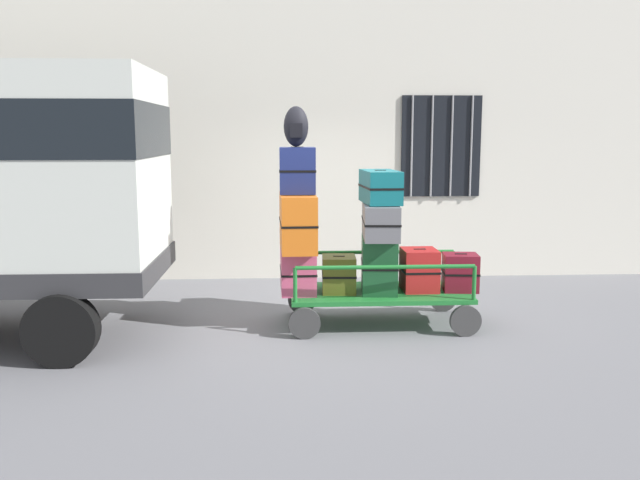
{
  "coord_description": "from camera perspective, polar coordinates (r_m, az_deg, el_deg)",
  "views": [
    {
      "loc": [
        -0.63,
        -7.68,
        2.18
      ],
      "look_at": [
        -0.23,
        -0.18,
        0.99
      ],
      "focal_mm": 37.66,
      "sensor_mm": 36.0,
      "label": 1
    }
  ],
  "objects": [
    {
      "name": "ground_plane",
      "position": [
        8.0,
        1.58,
        -6.82
      ],
      "size": [
        40.0,
        40.0,
        0.0
      ],
      "primitive_type": "plane",
      "color": "slate"
    },
    {
      "name": "building_wall",
      "position": [
        10.24,
        0.51,
        10.76
      ],
      "size": [
        12.0,
        0.38,
        5.0
      ],
      "color": "silver",
      "rests_on": "ground"
    },
    {
      "name": "luggage_cart",
      "position": [
        7.8,
        5.03,
        -4.81
      ],
      "size": [
        2.1,
        1.11,
        0.39
      ],
      "color": "#1E722D",
      "rests_on": "ground"
    },
    {
      "name": "cart_railing",
      "position": [
        7.71,
        5.07,
        -2.01
      ],
      "size": [
        1.99,
        0.98,
        0.39
      ],
      "color": "#1E722D",
      "rests_on": "luggage_cart"
    },
    {
      "name": "suitcase_left_bottom",
      "position": [
        7.69,
        -1.89,
        -2.58
      ],
      "size": [
        0.42,
        0.69,
        0.5
      ],
      "color": "#CC4C72",
      "rests_on": "luggage_cart"
    },
    {
      "name": "suitcase_left_middle",
      "position": [
        7.52,
        -1.9,
        1.53
      ],
      "size": [
        0.42,
        0.9,
        0.64
      ],
      "color": "orange",
      "rests_on": "suitcase_left_bottom"
    },
    {
      "name": "suitcase_left_top",
      "position": [
        7.5,
        -1.93,
        5.93
      ],
      "size": [
        0.4,
        0.45,
        0.52
      ],
      "color": "navy",
      "rests_on": "suitcase_left_middle"
    },
    {
      "name": "suitcase_midleft_bottom",
      "position": [
        7.66,
        1.62,
        -2.92
      ],
      "size": [
        0.4,
        0.43,
        0.42
      ],
      "color": "#4C5119",
      "rests_on": "luggage_cart"
    },
    {
      "name": "suitcase_center_bottom",
      "position": [
        7.75,
        5.03,
        -2.04
      ],
      "size": [
        0.47,
        0.76,
        0.63
      ],
      "color": "#194C28",
      "rests_on": "luggage_cart"
    },
    {
      "name": "suitcase_center_middle",
      "position": [
        7.6,
        5.16,
        1.63
      ],
      "size": [
        0.46,
        0.92,
        0.39
      ],
      "color": "slate",
      "rests_on": "suitcase_center_bottom"
    },
    {
      "name": "suitcase_center_top",
      "position": [
        7.61,
        5.14,
        4.53
      ],
      "size": [
        0.42,
        0.78,
        0.37
      ],
      "color": "#0F5960",
      "rests_on": "suitcase_center_middle"
    },
    {
      "name": "suitcase_midright_bottom",
      "position": [
        7.82,
        8.44,
        -2.52
      ],
      "size": [
        0.41,
        0.46,
        0.49
      ],
      "color": "#B21E1E",
      "rests_on": "luggage_cart"
    },
    {
      "name": "suitcase_right_bottom",
      "position": [
        7.88,
        11.84,
        -2.71
      ],
      "size": [
        0.43,
        0.38,
        0.43
      ],
      "color": "maroon",
      "rests_on": "luggage_cart"
    },
    {
      "name": "backpack",
      "position": [
        7.48,
        -2.05,
        9.61
      ],
      "size": [
        0.27,
        0.22,
        0.44
      ],
      "color": "black",
      "rests_on": "suitcase_left_top"
    }
  ]
}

